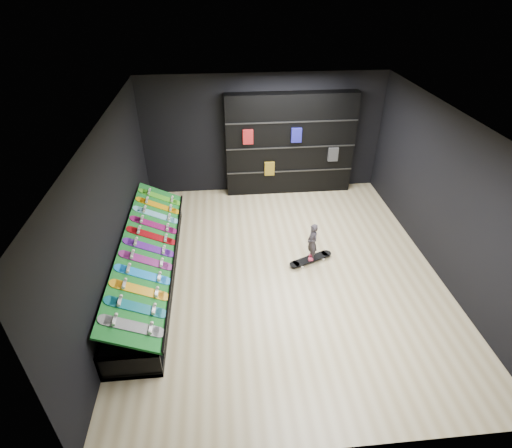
{
  "coord_description": "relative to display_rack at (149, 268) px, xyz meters",
  "views": [
    {
      "loc": [
        -1.1,
        -6.03,
        5.09
      ],
      "look_at": [
        -0.5,
        0.2,
        1.0
      ],
      "focal_mm": 28.0,
      "sensor_mm": 36.0,
      "label": 1
    }
  ],
  "objects": [
    {
      "name": "wall_left",
      "position": [
        -0.45,
        0.0,
        1.25
      ],
      "size": [
        0.02,
        7.0,
        3.0
      ],
      "primitive_type": "cube",
      "color": "black",
      "rests_on": "ground"
    },
    {
      "name": "display_board_2",
      "position": [
        0.06,
        -1.14,
        0.49
      ],
      "size": [
        0.93,
        0.22,
        0.5
      ],
      "primitive_type": null,
      "rotation": [
        0.0,
        0.44,
        0.0
      ],
      "color": "orange",
      "rests_on": "turf_ramp"
    },
    {
      "name": "back_shelving",
      "position": [
        3.21,
        3.32,
        1.04
      ],
      "size": [
        3.22,
        0.38,
        2.57
      ],
      "primitive_type": "cube",
      "color": "black",
      "rests_on": "ground"
    },
    {
      "name": "display_board_4",
      "position": [
        0.06,
        -0.38,
        0.49
      ],
      "size": [
        0.93,
        0.22,
        0.5
      ],
      "primitive_type": null,
      "rotation": [
        0.0,
        0.44,
        0.0
      ],
      "color": "#2626BF",
      "rests_on": "turf_ramp"
    },
    {
      "name": "display_board_6",
      "position": [
        0.06,
        0.38,
        0.49
      ],
      "size": [
        0.93,
        0.22,
        0.5
      ],
      "primitive_type": null,
      "rotation": [
        0.0,
        0.44,
        0.0
      ],
      "color": "red",
      "rests_on": "turf_ramp"
    },
    {
      "name": "display_board_8",
      "position": [
        0.06,
        1.14,
        0.49
      ],
      "size": [
        0.93,
        0.22,
        0.5
      ],
      "primitive_type": null,
      "rotation": [
        0.0,
        0.44,
        0.0
      ],
      "color": "#0CB2E5",
      "rests_on": "turf_ramp"
    },
    {
      "name": "child",
      "position": [
        3.17,
        0.22,
        0.08
      ],
      "size": [
        0.16,
        0.2,
        0.48
      ],
      "primitive_type": "imported",
      "rotation": [
        0.0,
        0.0,
        -1.39
      ],
      "color": "black",
      "rests_on": "floor_skateboard"
    },
    {
      "name": "wall_right",
      "position": [
        5.55,
        0.0,
        1.25
      ],
      "size": [
        0.02,
        7.0,
        3.0
      ],
      "primitive_type": "cube",
      "color": "black",
      "rests_on": "ground"
    },
    {
      "name": "floor",
      "position": [
        2.55,
        0.0,
        -0.25
      ],
      "size": [
        6.0,
        7.0,
        0.01
      ],
      "primitive_type": "cube",
      "color": "#CAB888",
      "rests_on": "ground"
    },
    {
      "name": "wall_front",
      "position": [
        2.55,
        -3.5,
        1.25
      ],
      "size": [
        6.0,
        0.02,
        3.0
      ],
      "primitive_type": "cube",
      "color": "black",
      "rests_on": "ground"
    },
    {
      "name": "turf_ramp",
      "position": [
        0.05,
        0.0,
        0.46
      ],
      "size": [
        0.92,
        4.5,
        0.46
      ],
      "primitive_type": "cube",
      "rotation": [
        0.0,
        0.44,
        0.0
      ],
      "color": "#0E5A1A",
      "rests_on": "display_rack"
    },
    {
      "name": "display_board_5",
      "position": [
        0.06,
        0.0,
        0.49
      ],
      "size": [
        0.93,
        0.22,
        0.5
      ],
      "primitive_type": null,
      "rotation": [
        0.0,
        0.44,
        0.0
      ],
      "color": "purple",
      "rests_on": "turf_ramp"
    },
    {
      "name": "display_board_10",
      "position": [
        0.06,
        1.9,
        0.49
      ],
      "size": [
        0.93,
        0.22,
        0.5
      ],
      "primitive_type": null,
      "rotation": [
        0.0,
        0.44,
        0.0
      ],
      "color": "green",
      "rests_on": "turf_ramp"
    },
    {
      "name": "wall_back",
      "position": [
        2.55,
        3.5,
        1.25
      ],
      "size": [
        6.0,
        0.02,
        3.0
      ],
      "primitive_type": "cube",
      "color": "black",
      "rests_on": "ground"
    },
    {
      "name": "display_board_3",
      "position": [
        0.06,
        -0.76,
        0.49
      ],
      "size": [
        0.93,
        0.22,
        0.5
      ],
      "primitive_type": null,
      "rotation": [
        0.0,
        0.44,
        0.0
      ],
      "color": "blue",
      "rests_on": "turf_ramp"
    },
    {
      "name": "display_board_1",
      "position": [
        0.06,
        -1.52,
        0.49
      ],
      "size": [
        0.93,
        0.22,
        0.5
      ],
      "primitive_type": null,
      "rotation": [
        0.0,
        0.44,
        0.0
      ],
      "color": "#0C8C99",
      "rests_on": "turf_ramp"
    },
    {
      "name": "display_board_9",
      "position": [
        0.06,
        1.52,
        0.49
      ],
      "size": [
        0.93,
        0.22,
        0.5
      ],
      "primitive_type": null,
      "rotation": [
        0.0,
        0.44,
        0.0
      ],
      "color": "yellow",
      "rests_on": "turf_ramp"
    },
    {
      "name": "ceiling",
      "position": [
        2.55,
        0.0,
        2.75
      ],
      "size": [
        6.0,
        7.0,
        0.01
      ],
      "primitive_type": "cube",
      "color": "white",
      "rests_on": "ground"
    },
    {
      "name": "display_rack",
      "position": [
        0.0,
        0.0,
        0.0
      ],
      "size": [
        0.9,
        4.5,
        0.5
      ],
      "primitive_type": null,
      "color": "black",
      "rests_on": "ground"
    },
    {
      "name": "floor_skateboard",
      "position": [
        3.17,
        0.22,
        -0.2
      ],
      "size": [
        0.99,
        0.58,
        0.09
      ],
      "primitive_type": null,
      "rotation": [
        0.0,
        0.0,
        0.39
      ],
      "color": "black",
      "rests_on": "ground"
    },
    {
      "name": "display_board_0",
      "position": [
        0.06,
        -1.9,
        0.49
      ],
      "size": [
        0.93,
        0.22,
        0.5
      ],
      "primitive_type": null,
      "rotation": [
        0.0,
        0.44,
        0.0
      ],
      "color": "black",
      "rests_on": "turf_ramp"
    },
    {
      "name": "display_board_7",
      "position": [
        0.06,
        0.76,
        0.49
      ],
      "size": [
        0.93,
        0.22,
        0.5
      ],
      "primitive_type": null,
      "rotation": [
        0.0,
        0.44,
        0.0
      ],
      "color": "#E5198C",
      "rests_on": "turf_ramp"
    }
  ]
}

